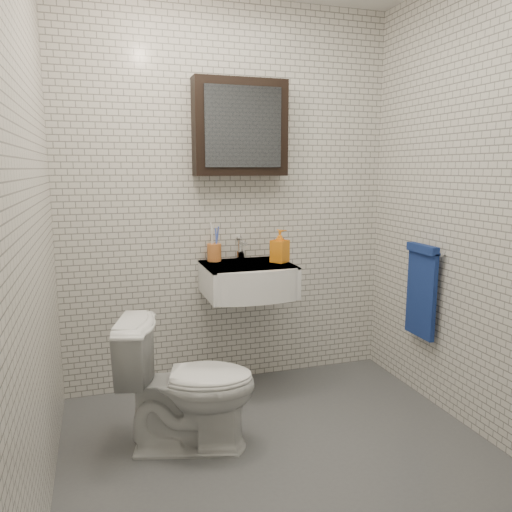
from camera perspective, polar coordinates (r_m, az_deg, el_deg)
The scene contains 9 objects.
ground at distance 2.76m, azimuth 3.03°, elevation -21.57°, with size 2.20×2.00×0.01m, color #4F5257.
room_shell at distance 2.35m, azimuth 3.36°, elevation 10.45°, with size 2.22×2.02×2.51m.
washbasin at distance 3.14m, azimuth -0.74°, elevation -2.73°, with size 0.55×0.50×0.20m.
faucet at distance 3.29m, azimuth -1.75°, elevation 0.73°, with size 0.06×0.20×0.15m.
mirror_cabinet at distance 3.25m, azimuth -1.80°, elevation 14.45°, with size 0.60×0.15×0.60m.
towel_rail at distance 3.25m, azimuth 18.40°, elevation -3.38°, with size 0.09×0.30×0.58m.
toothbrush_cup at distance 3.26m, azimuth -4.79°, elevation 0.52°, with size 0.09×0.09×0.25m.
soap_bottle at distance 3.20m, azimuth 2.74°, elevation 1.17°, with size 0.10×0.10×0.21m, color #E85018.
toilet at distance 2.68m, azimuth -7.73°, elevation -14.26°, with size 0.39×0.69×0.70m, color white.
Camera 1 is at (-0.84, -2.19, 1.45)m, focal length 35.00 mm.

